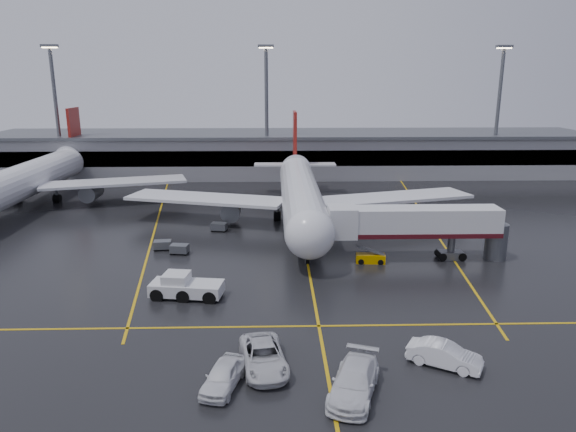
{
  "coord_description": "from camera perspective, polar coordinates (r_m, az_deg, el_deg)",
  "views": [
    {
      "loc": [
        -3.51,
        -61.06,
        19.65
      ],
      "look_at": [
        -2.0,
        -2.0,
        4.0
      ],
      "focal_mm": 32.85,
      "sensor_mm": 36.0,
      "label": 1
    }
  ],
  "objects": [
    {
      "name": "baggage_cart_c",
      "position": [
        69.7,
        -7.47,
        -1.13
      ],
      "size": [
        2.2,
        1.63,
        1.12
      ],
      "color": "#595B60",
      "rests_on": "ground"
    },
    {
      "name": "second_airliner",
      "position": [
        92.56,
        -26.07,
        3.72
      ],
      "size": [
        48.8,
        45.6,
        14.1
      ],
      "color": "silver",
      "rests_on": "ground"
    },
    {
      "name": "belt_loader",
      "position": [
        58.3,
        8.91,
        -4.54
      ],
      "size": [
        3.26,
        1.75,
        1.99
      ],
      "color": "#C38900",
      "rests_on": "ground"
    },
    {
      "name": "service_van_d",
      "position": [
        36.04,
        -7.04,
        -16.77
      ],
      "size": [
        3.11,
        5.18,
        1.65
      ],
      "primitive_type": "imported",
      "rotation": [
        0.0,
        0.0,
        -0.26
      ],
      "color": "white",
      "rests_on": "ground"
    },
    {
      "name": "apron_line_right",
      "position": [
        76.8,
        14.85,
        -0.49
      ],
      "size": [
        7.57,
        69.64,
        0.02
      ],
      "primitive_type": "cube",
      "rotation": [
        0.0,
        0.0,
        -0.1
      ],
      "color": "gold",
      "rests_on": "ground"
    },
    {
      "name": "service_van_c",
      "position": [
        39.58,
        16.57,
        -14.2
      ],
      "size": [
        5.34,
        4.11,
        1.69
      ],
      "primitive_type": "imported",
      "rotation": [
        0.0,
        0.0,
        1.05
      ],
      "color": "white",
      "rests_on": "ground"
    },
    {
      "name": "light_mast_left",
      "position": [
        111.21,
        -23.83,
        10.94
      ],
      "size": [
        3.0,
        1.2,
        25.45
      ],
      "color": "#595B60",
      "rests_on": "ground"
    },
    {
      "name": "light_mast_right",
      "position": [
        111.99,
        21.83,
        11.15
      ],
      "size": [
        3.0,
        1.2,
        25.45
      ],
      "color": "#595B60",
      "rests_on": "ground"
    },
    {
      "name": "apron_line_stop",
      "position": [
        43.86,
        3.35,
        -11.79
      ],
      "size": [
        60.0,
        0.25,
        0.02
      ],
      "primitive_type": "cube",
      "color": "gold",
      "rests_on": "ground"
    },
    {
      "name": "light_mast_mid",
      "position": [
        103.2,
        -2.34,
        11.95
      ],
      "size": [
        3.0,
        1.2,
        25.45
      ],
      "color": "#595B60",
      "rests_on": "ground"
    },
    {
      "name": "ground",
      "position": [
        64.24,
        1.74,
        -2.98
      ],
      "size": [
        220.0,
        220.0,
        0.0
      ],
      "primitive_type": "plane",
      "color": "black",
      "rests_on": "ground"
    },
    {
      "name": "main_airliner",
      "position": [
        72.51,
        1.34,
        2.54
      ],
      "size": [
        48.8,
        45.6,
        14.1
      ],
      "color": "silver",
      "rests_on": "ground"
    },
    {
      "name": "baggage_cart_a",
      "position": [
        61.56,
        -11.67,
        -3.48
      ],
      "size": [
        2.15,
        1.55,
        1.12
      ],
      "color": "#595B60",
      "rests_on": "ground"
    },
    {
      "name": "terminal",
      "position": [
        110.12,
        0.38,
        6.84
      ],
      "size": [
        122.0,
        19.0,
        8.6
      ],
      "color": "gray",
      "rests_on": "ground"
    },
    {
      "name": "service_van_a",
      "position": [
        37.82,
        -2.65,
        -14.95
      ],
      "size": [
        3.89,
        6.67,
        1.74
      ],
      "primitive_type": "imported",
      "rotation": [
        0.0,
        0.0,
        0.17
      ],
      "color": "silver",
      "rests_on": "ground"
    },
    {
      "name": "apron_line_centre",
      "position": [
        64.23,
        1.74,
        -2.97
      ],
      "size": [
        0.25,
        90.0,
        0.02
      ],
      "primitive_type": "cube",
      "color": "gold",
      "rests_on": "ground"
    },
    {
      "name": "apron_line_left",
      "position": [
        75.54,
        -14.02,
        -0.68
      ],
      "size": [
        9.99,
        69.35,
        0.02
      ],
      "primitive_type": "cube",
      "rotation": [
        0.0,
        0.0,
        0.14
      ],
      "color": "gold",
      "rests_on": "ground"
    },
    {
      "name": "jet_bridge",
      "position": [
        59.29,
        13.63,
        -0.97
      ],
      "size": [
        19.9,
        3.4,
        6.05
      ],
      "color": "silver",
      "rests_on": "ground"
    },
    {
      "name": "pushback_tractor",
      "position": [
        49.72,
        -11.11,
        -7.57
      ],
      "size": [
        6.86,
        3.64,
        2.34
      ],
      "color": "silver",
      "rests_on": "ground"
    },
    {
      "name": "baggage_cart_b",
      "position": [
        63.44,
        -13.42,
        -3.03
      ],
      "size": [
        2.13,
        1.52,
        1.12
      ],
      "color": "#595B60",
      "rests_on": "ground"
    },
    {
      "name": "service_van_b",
      "position": [
        35.28,
        7.19,
        -17.33
      ],
      "size": [
        4.57,
        6.96,
        1.87
      ],
      "primitive_type": "imported",
      "rotation": [
        0.0,
        0.0,
        -0.33
      ],
      "color": "silver",
      "rests_on": "ground"
    }
  ]
}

